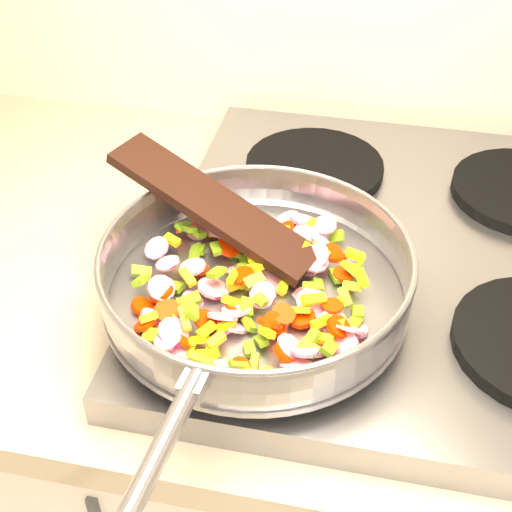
# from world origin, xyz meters

# --- Properties ---
(cooktop) EXTENTS (0.60, 0.60, 0.04)m
(cooktop) POSITION_xyz_m (-0.70, 1.67, 0.92)
(cooktop) COLOR #939399
(cooktop) RESTS_ON counter_top
(grate_fl) EXTENTS (0.19, 0.19, 0.02)m
(grate_fl) POSITION_xyz_m (-0.84, 1.52, 0.95)
(grate_fl) COLOR black
(grate_fl) RESTS_ON cooktop
(grate_bl) EXTENTS (0.19, 0.19, 0.02)m
(grate_bl) POSITION_xyz_m (-0.84, 1.81, 0.95)
(grate_bl) COLOR black
(grate_bl) RESTS_ON cooktop
(saute_pan) EXTENTS (0.38, 0.54, 0.06)m
(saute_pan) POSITION_xyz_m (-0.86, 1.52, 0.99)
(saute_pan) COLOR #9E9EA5
(saute_pan) RESTS_ON grate_fl
(vegetable_heap) EXTENTS (0.27, 0.29, 0.05)m
(vegetable_heap) POSITION_xyz_m (-0.86, 1.52, 0.98)
(vegetable_heap) COLOR #C31350
(vegetable_heap) RESTS_ON saute_pan
(wooden_spatula) EXTENTS (0.26, 0.15, 0.08)m
(wooden_spatula) POSITION_xyz_m (-0.93, 1.60, 1.02)
(wooden_spatula) COLOR black
(wooden_spatula) RESTS_ON saute_pan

